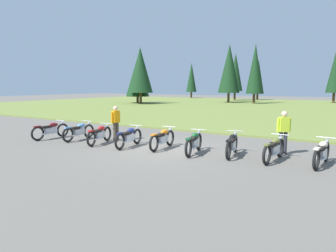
# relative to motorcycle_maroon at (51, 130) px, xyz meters

# --- Properties ---
(ground_plane) EXTENTS (140.00, 140.00, 0.00)m
(ground_plane) POSITION_rel_motorcycle_maroon_xyz_m (6.02, 0.71, -0.44)
(ground_plane) COLOR #605B54
(grass_moorland) EXTENTS (80.00, 44.00, 0.10)m
(grass_moorland) POSITION_rel_motorcycle_maroon_xyz_m (6.02, 27.53, -0.39)
(grass_moorland) COLOR olive
(grass_moorland) RESTS_ON ground
(forest_treeline) EXTENTS (44.43, 26.53, 8.86)m
(forest_treeline) POSITION_rel_motorcycle_maroon_xyz_m (1.81, 33.71, 4.20)
(forest_treeline) COLOR #47331E
(forest_treeline) RESTS_ON ground
(motorcycle_maroon) EXTENTS (0.62, 2.10, 0.88)m
(motorcycle_maroon) POSITION_rel_motorcycle_maroon_xyz_m (0.00, 0.00, 0.00)
(motorcycle_maroon) COLOR black
(motorcycle_maroon) RESTS_ON ground
(motorcycle_sky_blue) EXTENTS (0.62, 2.10, 0.88)m
(motorcycle_sky_blue) POSITION_rel_motorcycle_maroon_xyz_m (1.47, 0.48, 0.00)
(motorcycle_sky_blue) COLOR black
(motorcycle_sky_blue) RESTS_ON ground
(motorcycle_red) EXTENTS (0.75, 2.07, 0.88)m
(motorcycle_red) POSITION_rel_motorcycle_maroon_xyz_m (3.00, 0.30, 0.00)
(motorcycle_red) COLOR black
(motorcycle_red) RESTS_ON ground
(motorcycle_navy) EXTENTS (0.62, 2.10, 0.88)m
(motorcycle_navy) POSITION_rel_motorcycle_maroon_xyz_m (4.59, 0.42, 0.00)
(motorcycle_navy) COLOR black
(motorcycle_navy) RESTS_ON ground
(motorcycle_orange) EXTENTS (0.62, 2.10, 0.88)m
(motorcycle_orange) POSITION_rel_motorcycle_maroon_xyz_m (6.04, 0.83, 0.00)
(motorcycle_orange) COLOR black
(motorcycle_orange) RESTS_ON ground
(motorcycle_british_green) EXTENTS (0.68, 2.09, 0.88)m
(motorcycle_british_green) POSITION_rel_motorcycle_maroon_xyz_m (7.57, 0.71, 0.00)
(motorcycle_british_green) COLOR black
(motorcycle_british_green) RESTS_ON ground
(motorcycle_black) EXTENTS (0.66, 2.09, 0.88)m
(motorcycle_black) POSITION_rel_motorcycle_maroon_xyz_m (8.97, 1.09, 0.00)
(motorcycle_black) COLOR black
(motorcycle_black) RESTS_ON ground
(motorcycle_olive) EXTENTS (0.62, 2.10, 0.88)m
(motorcycle_olive) POSITION_rel_motorcycle_maroon_xyz_m (10.50, 1.08, 0.00)
(motorcycle_olive) COLOR black
(motorcycle_olive) RESTS_ON ground
(motorcycle_cream) EXTENTS (0.62, 2.09, 0.88)m
(motorcycle_cream) POSITION_rel_motorcycle_maroon_xyz_m (11.98, 1.22, 0.00)
(motorcycle_cream) COLOR black
(motorcycle_cream) RESTS_ON ground
(rider_near_row_end) EXTENTS (0.46, 0.39, 1.67)m
(rider_near_row_end) POSITION_rel_motorcycle_maroon_xyz_m (10.57, 2.29, 0.51)
(rider_near_row_end) COLOR #2D2D38
(rider_near_row_end) RESTS_ON ground
(rider_with_back_turned) EXTENTS (0.26, 0.55, 1.67)m
(rider_with_back_turned) POSITION_rel_motorcycle_maroon_xyz_m (3.14, 1.26, 0.51)
(rider_with_back_turned) COLOR #4C4233
(rider_with_back_turned) RESTS_ON ground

